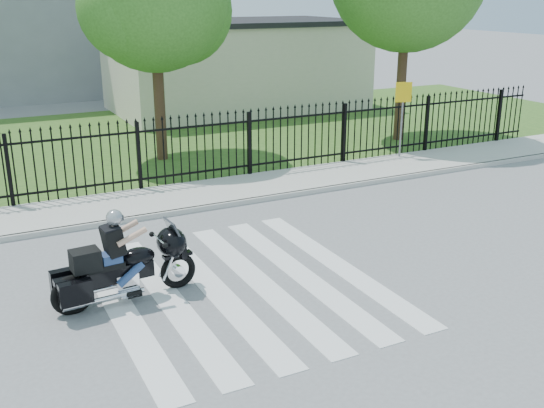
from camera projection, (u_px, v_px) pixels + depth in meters
name	position (u px, v px, depth m)	size (l,w,h in m)	color
ground	(238.00, 286.00, 10.88)	(120.00, 120.00, 0.00)	slate
crosswalk	(238.00, 286.00, 10.88)	(5.00, 5.50, 0.01)	silver
sidewalk	(153.00, 202.00, 15.09)	(40.00, 2.00, 0.12)	#ADAAA3
curb	(166.00, 214.00, 14.25)	(40.00, 0.12, 0.12)	#ADAAA3
grass_strip	(91.00, 144.00, 21.04)	(40.00, 12.00, 0.02)	#29501B
iron_fence	(139.00, 158.00, 15.67)	(26.00, 0.04, 1.80)	black
building_low	(236.00, 68.00, 26.87)	(10.00, 6.00, 3.50)	beige
building_low_roof	(235.00, 22.00, 26.28)	(10.20, 6.20, 0.20)	black
motorcycle_rider	(121.00, 263.00, 10.18)	(2.43, 0.85, 1.61)	black
traffic_sign	(403.00, 104.00, 18.49)	(0.47, 0.19, 2.21)	slate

